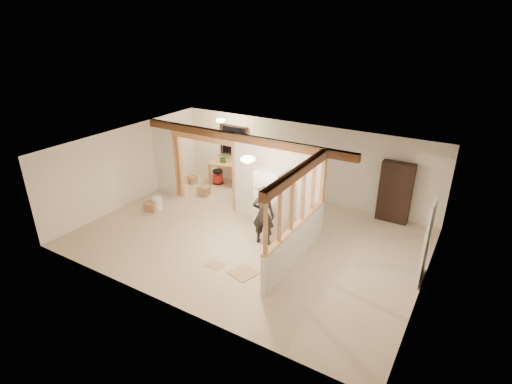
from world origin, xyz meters
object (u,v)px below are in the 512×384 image
Objects in this scene: shop_vac at (218,177)px; bookshelf at (395,192)px; refrigerator at (271,200)px; woman at (263,215)px; work_table at (229,174)px.

shop_vac is 6.17m from bookshelf.
refrigerator is at bearing -141.88° from bookshelf.
woman is at bearing -38.21° from shop_vac.
work_table is 2.65× the size of shop_vac.
woman is (0.22, -0.82, -0.07)m from refrigerator.
woman is at bearing -74.93° from refrigerator.
bookshelf is (6.13, 0.32, 0.66)m from shop_vac.
refrigerator is 3.50m from work_table.
woman is 4.48m from shop_vac.
refrigerator is at bearing -85.29° from woman.
refrigerator is 3.85m from shop_vac.
work_table is at bearing 8.44° from shop_vac.
work_table is at bearing -52.95° from woman.
woman is 0.90× the size of bookshelf.
work_table reaches higher than shop_vac.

